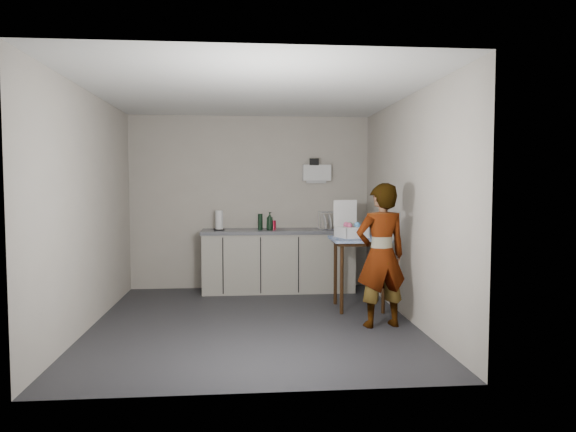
{
  "coord_description": "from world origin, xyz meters",
  "views": [
    {
      "loc": [
        -0.11,
        -5.8,
        1.58
      ],
      "look_at": [
        0.44,
        0.45,
        1.19
      ],
      "focal_mm": 32.0,
      "sensor_mm": 36.0,
      "label": 1
    }
  ],
  "objects": [
    {
      "name": "dark_bottle",
      "position": [
        0.14,
        1.68,
        1.03
      ],
      "size": [
        0.07,
        0.07,
        0.24
      ],
      "primitive_type": "cylinder",
      "color": "black",
      "rests_on": "kitchen_counter"
    },
    {
      "name": "dish_rack",
      "position": [
        1.17,
        1.65,
        0.97
      ],
      "size": [
        0.38,
        0.28,
        0.26
      ],
      "color": "silver",
      "rests_on": "kitchen_counter"
    },
    {
      "name": "kitchen_counter",
      "position": [
        0.4,
        1.7,
        0.43
      ],
      "size": [
        2.24,
        0.62,
        0.91
      ],
      "color": "black",
      "rests_on": "ground"
    },
    {
      "name": "paper_towel",
      "position": [
        -0.46,
        1.68,
        1.04
      ],
      "size": [
        0.16,
        0.16,
        0.28
      ],
      "color": "black",
      "rests_on": "kitchen_counter"
    },
    {
      "name": "soap_bottle",
      "position": [
        0.27,
        1.62,
        1.04
      ],
      "size": [
        0.14,
        0.14,
        0.26
      ],
      "primitive_type": "imported",
      "rotation": [
        0.0,
        0.0,
        0.51
      ],
      "color": "black",
      "rests_on": "kitchen_counter"
    },
    {
      "name": "ceiling",
      "position": [
        0.0,
        0.0,
        2.6
      ],
      "size": [
        3.6,
        4.0,
        0.01
      ],
      "primitive_type": "cube",
      "color": "white",
      "rests_on": "wall_back"
    },
    {
      "name": "wall_back",
      "position": [
        0.0,
        1.99,
        1.3
      ],
      "size": [
        3.6,
        0.02,
        2.6
      ],
      "primitive_type": "cube",
      "color": "beige",
      "rests_on": "ground"
    },
    {
      "name": "side_table",
      "position": [
        1.34,
        0.53,
        0.79
      ],
      "size": [
        0.72,
        0.72,
        0.9
      ],
      "rotation": [
        0.0,
        0.0,
        -0.03
      ],
      "color": "#321C0B",
      "rests_on": "ground"
    },
    {
      "name": "wall_shelf",
      "position": [
        1.0,
        1.92,
        1.75
      ],
      "size": [
        0.42,
        0.18,
        0.37
      ],
      "color": "white",
      "rests_on": "ground"
    },
    {
      "name": "soda_can",
      "position": [
        0.33,
        1.75,
        0.98
      ],
      "size": [
        0.07,
        0.07,
        0.13
      ],
      "primitive_type": "cylinder",
      "color": "red",
      "rests_on": "kitchen_counter"
    },
    {
      "name": "wall_left",
      "position": [
        -1.79,
        0.0,
        1.3
      ],
      "size": [
        0.02,
        4.0,
        2.6
      ],
      "primitive_type": "cube",
      "color": "beige",
      "rests_on": "ground"
    },
    {
      "name": "bakery_box",
      "position": [
        1.25,
        0.62,
        1.01
      ],
      "size": [
        0.42,
        0.43,
        0.47
      ],
      "rotation": [
        0.0,
        0.0,
        0.3
      ],
      "color": "white",
      "rests_on": "side_table"
    },
    {
      "name": "wall_right",
      "position": [
        1.79,
        0.0,
        1.3
      ],
      "size": [
        0.02,
        4.0,
        2.6
      ],
      "primitive_type": "cube",
      "color": "beige",
      "rests_on": "ground"
    },
    {
      "name": "ground",
      "position": [
        0.0,
        0.0,
        0.0
      ],
      "size": [
        4.0,
        4.0,
        0.0
      ],
      "primitive_type": "plane",
      "color": "#27272C",
      "rests_on": "ground"
    },
    {
      "name": "standing_man",
      "position": [
        1.4,
        -0.3,
        0.8
      ],
      "size": [
        0.64,
        0.47,
        1.59
      ],
      "primitive_type": "imported",
      "rotation": [
        0.0,
        0.0,
        3.31
      ],
      "color": "#B2A593",
      "rests_on": "ground"
    }
  ]
}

